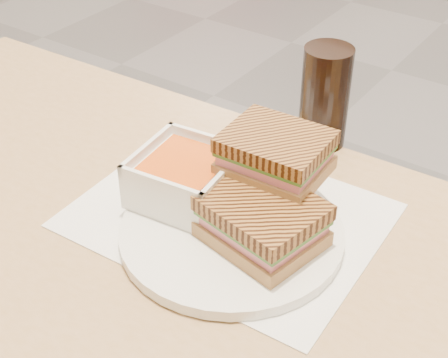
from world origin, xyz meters
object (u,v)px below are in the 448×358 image
Objects in this scene: soup_bowl at (186,179)px; cola_glass at (325,97)px; main_table at (127,305)px; plate at (232,233)px; panini_lower at (262,221)px.

cola_glass is (0.07, 0.25, 0.03)m from soup_bowl.
main_table is 0.41m from cola_glass.
panini_lower is (0.04, 0.00, 0.04)m from plate.
cola_glass reaches higher than panini_lower.
cola_glass reaches higher than main_table.
plate is at bearing -86.60° from cola_glass.
main_table is 4.34× the size of plate.
plate is 2.09× the size of soup_bowl.
panini_lower is at bearing -77.53° from cola_glass.
panini_lower is 0.98× the size of cola_glass.
cola_glass reaches higher than plate.
soup_bowl is at bearing 75.40° from main_table.
soup_bowl is 0.26m from cola_glass.
plate is 1.82× the size of cola_glass.
main_table is 8.08× the size of panini_lower.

